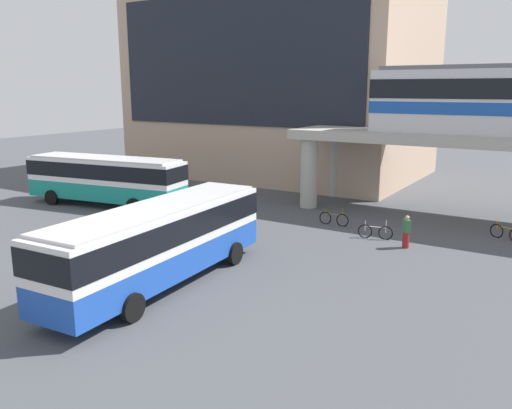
{
  "coord_description": "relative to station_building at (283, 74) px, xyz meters",
  "views": [
    {
      "loc": [
        16.15,
        -15.37,
        7.62
      ],
      "look_at": [
        3.35,
        5.13,
        2.2
      ],
      "focal_mm": 36.55,
      "sensor_mm": 36.0,
      "label": 1
    }
  ],
  "objects": [
    {
      "name": "ground_plane",
      "position": [
        7.18,
        -16.49,
        -8.85
      ],
      "size": [
        120.0,
        120.0,
        0.0
      ],
      "primitive_type": "plane",
      "color": "#47494F"
    },
    {
      "name": "station_building",
      "position": [
        0.0,
        0.0,
        0.0
      ],
      "size": [
        24.07,
        15.94,
        17.69
      ],
      "color": "tan",
      "rests_on": "ground_plane"
    },
    {
      "name": "bus_main",
      "position": [
        9.89,
        -27.36,
        -6.86
      ],
      "size": [
        3.21,
        11.17,
        3.22
      ],
      "color": "#1E4CB2",
      "rests_on": "ground_plane"
    },
    {
      "name": "bus_secondary",
      "position": [
        -2.87,
        -18.53,
        -6.86
      ],
      "size": [
        11.3,
        4.2,
        3.22
      ],
      "color": "teal",
      "rests_on": "ground_plane"
    },
    {
      "name": "bicycle_orange",
      "position": [
        20.61,
        -13.23,
        -8.49
      ],
      "size": [
        1.66,
        0.78,
        1.04
      ],
      "color": "black",
      "rests_on": "ground_plane"
    },
    {
      "name": "bicycle_brown",
      "position": [
        11.91,
        -15.21,
        -8.49
      ],
      "size": [
        1.79,
        0.06,
        1.04
      ],
      "color": "black",
      "rests_on": "ground_plane"
    },
    {
      "name": "bicycle_silver",
      "position": [
        14.84,
        -16.61,
        -8.49
      ],
      "size": [
        1.77,
        0.42,
        1.04
      ],
      "color": "black",
      "rests_on": "ground_plane"
    },
    {
      "name": "pedestrian_by_bike_rack",
      "position": [
        16.64,
        -17.36,
        -8.09
      ],
      "size": [
        0.46,
        0.47,
        1.62
      ],
      "color": "maroon",
      "rests_on": "ground_plane"
    }
  ]
}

